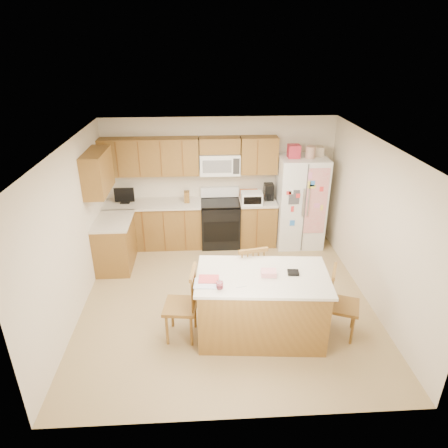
{
  "coord_description": "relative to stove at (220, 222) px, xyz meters",
  "views": [
    {
      "loc": [
        -0.35,
        -5.32,
        3.82
      ],
      "look_at": [
        -0.02,
        0.35,
        1.17
      ],
      "focal_mm": 32.0,
      "sensor_mm": 36.0,
      "label": 1
    }
  ],
  "objects": [
    {
      "name": "ground",
      "position": [
        0.0,
        -1.94,
        -0.47
      ],
      "size": [
        4.5,
        4.5,
        0.0
      ],
      "primitive_type": "plane",
      "color": "#9F7E4C",
      "rests_on": "ground"
    },
    {
      "name": "cabinetry",
      "position": [
        -0.98,
        -0.15,
        0.44
      ],
      "size": [
        3.36,
        1.56,
        2.15
      ],
      "color": "olive",
      "rests_on": "ground"
    },
    {
      "name": "windsor_chair_back",
      "position": [
        0.33,
        -2.11,
        0.04
      ],
      "size": [
        0.54,
        0.52,
        1.08
      ],
      "color": "olive",
      "rests_on": "ground"
    },
    {
      "name": "island",
      "position": [
        0.43,
        -2.78,
        0.01
      ],
      "size": [
        1.84,
        1.17,
        1.06
      ],
      "color": "olive",
      "rests_on": "ground"
    },
    {
      "name": "windsor_chair_left",
      "position": [
        -0.66,
        -2.77,
        0.04
      ],
      "size": [
        0.5,
        0.52,
        1.08
      ],
      "color": "olive",
      "rests_on": "ground"
    },
    {
      "name": "windsor_chair_right",
      "position": [
        1.53,
        -2.84,
        0.01
      ],
      "size": [
        0.55,
        0.56,
        1.02
      ],
      "color": "olive",
      "rests_on": "ground"
    },
    {
      "name": "stove",
      "position": [
        0.0,
        0.0,
        0.0
      ],
      "size": [
        0.76,
        0.65,
        1.13
      ],
      "color": "black",
      "rests_on": "ground"
    },
    {
      "name": "refrigerator",
      "position": [
        1.57,
        -0.06,
        0.45
      ],
      "size": [
        0.9,
        0.79,
        2.04
      ],
      "color": "white",
      "rests_on": "ground"
    },
    {
      "name": "room_shell",
      "position": [
        0.0,
        -1.94,
        0.97
      ],
      "size": [
        4.6,
        4.6,
        2.52
      ],
      "color": "beige",
      "rests_on": "ground"
    }
  ]
}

